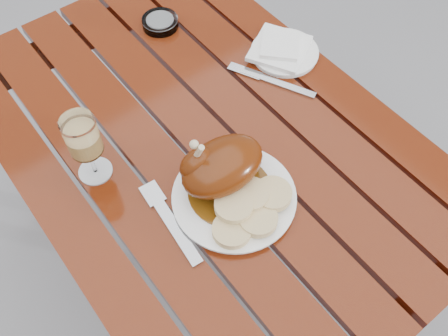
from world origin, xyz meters
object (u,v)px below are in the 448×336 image
at_px(side_plate, 285,53).
at_px(ashtray, 160,22).
at_px(dinner_plate, 234,197).
at_px(table, 207,213).
at_px(wine_glass, 87,148).

distance_m(side_plate, ashtray, 0.35).
distance_m(dinner_plate, ashtray, 0.58).
bearing_deg(dinner_plate, ashtray, 71.70).
relative_size(table, ashtray, 12.34).
relative_size(side_plate, ashtray, 1.79).
bearing_deg(wine_glass, ashtray, 39.26).
xyz_separation_m(dinner_plate, ashtray, (0.18, 0.55, 0.00)).
relative_size(dinner_plate, wine_glass, 1.50).
bearing_deg(table, ashtray, 70.38).
bearing_deg(wine_glass, dinner_plate, -51.00).
bearing_deg(table, side_plate, 13.73).
height_order(dinner_plate, ashtray, ashtray).
height_order(wine_glass, side_plate, wine_glass).
xyz_separation_m(table, side_plate, (0.32, 0.08, 0.38)).
height_order(side_plate, ashtray, ashtray).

